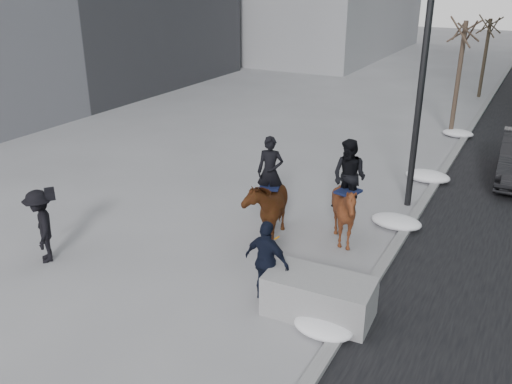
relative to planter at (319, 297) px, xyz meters
The scene contains 11 objects.
ground 2.50m from the planter, 165.18° to the left, with size 120.00×120.00×0.00m, color gray.
curb 10.65m from the planter, 86.68° to the left, with size 0.25×90.00×0.12m, color gray.
planter is the anchor object (origin of this frame).
tree_near 14.37m from the planter, 89.93° to the left, with size 1.20×1.20×5.04m, color #3B2B23, non-canonical shape.
tree_far 22.66m from the planter, 89.96° to the left, with size 1.20×1.20×4.47m, color #33261E, non-canonical shape.
mounted_left 3.58m from the planter, 133.77° to the left, with size 1.47×2.20×2.61m.
mounted_right 3.20m from the planter, 100.82° to the left, with size 1.74×1.87×2.66m.
feeder 1.25m from the planter, behind, with size 1.07×0.92×1.75m.
camera_crew 6.55m from the planter, behind, with size 1.29×1.22×1.75m.
lamppost 7.64m from the planter, 87.97° to the left, with size 0.25×2.05×9.09m.
snow_piles 7.00m from the planter, 87.41° to the left, with size 1.41×15.45×0.36m.
Camera 1 is at (5.58, -9.12, 6.32)m, focal length 38.00 mm.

